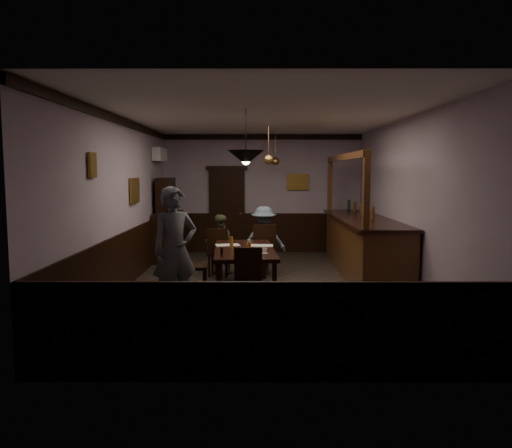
{
  "coord_description": "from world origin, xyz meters",
  "views": [
    {
      "loc": [
        -0.12,
        -8.7,
        2.06
      ],
      "look_at": [
        -0.15,
        -0.07,
        1.15
      ],
      "focal_mm": 35.0,
      "sensor_mm": 36.0,
      "label": 1
    }
  ],
  "objects_px": {
    "pendant_brass_mid": "(268,160)",
    "pendant_brass_far": "(275,161)",
    "chair_near": "(248,278)",
    "sideboard": "(168,227)",
    "dining_table": "(244,252)",
    "person_seated_left": "(219,244)",
    "soda_can": "(249,246)",
    "person_standing": "(175,250)",
    "chair_far_right": "(265,247)",
    "chair_side": "(189,262)",
    "bar_counter": "(363,244)",
    "chair_far_left": "(218,250)",
    "coffee_cup": "(265,250)",
    "pendant_iron": "(246,158)",
    "person_seated_right": "(264,240)"
  },
  "relations": [
    {
      "from": "person_standing",
      "to": "pendant_brass_mid",
      "type": "height_order",
      "value": "pendant_brass_mid"
    },
    {
      "from": "soda_can",
      "to": "pendant_iron",
      "type": "xyz_separation_m",
      "value": [
        -0.03,
        -0.7,
        1.46
      ]
    },
    {
      "from": "person_standing",
      "to": "person_seated_left",
      "type": "relative_size",
      "value": 1.54
    },
    {
      "from": "dining_table",
      "to": "pendant_brass_mid",
      "type": "distance_m",
      "value": 2.37
    },
    {
      "from": "person_standing",
      "to": "chair_far_right",
      "type": "bearing_deg",
      "value": 31.62
    },
    {
      "from": "chair_side",
      "to": "bar_counter",
      "type": "bearing_deg",
      "value": -65.24
    },
    {
      "from": "person_seated_left",
      "to": "coffee_cup",
      "type": "relative_size",
      "value": 15.01
    },
    {
      "from": "person_seated_left",
      "to": "pendant_brass_mid",
      "type": "bearing_deg",
      "value": -164.84
    },
    {
      "from": "chair_side",
      "to": "person_seated_left",
      "type": "xyz_separation_m",
      "value": [
        0.37,
        1.78,
        0.03
      ]
    },
    {
      "from": "chair_far_right",
      "to": "bar_counter",
      "type": "distance_m",
      "value": 1.98
    },
    {
      "from": "person_standing",
      "to": "chair_side",
      "type": "bearing_deg",
      "value": 56.13
    },
    {
      "from": "chair_near",
      "to": "sideboard",
      "type": "relative_size",
      "value": 0.5
    },
    {
      "from": "chair_far_right",
      "to": "coffee_cup",
      "type": "bearing_deg",
      "value": 88.87
    },
    {
      "from": "person_seated_left",
      "to": "pendant_brass_far",
      "type": "distance_m",
      "value": 2.8
    },
    {
      "from": "pendant_brass_mid",
      "to": "chair_near",
      "type": "bearing_deg",
      "value": -96.78
    },
    {
      "from": "chair_side",
      "to": "person_seated_left",
      "type": "distance_m",
      "value": 1.82
    },
    {
      "from": "bar_counter",
      "to": "chair_far_left",
      "type": "bearing_deg",
      "value": -175.8
    },
    {
      "from": "dining_table",
      "to": "pendant_brass_far",
      "type": "xyz_separation_m",
      "value": [
        0.65,
        3.39,
        1.61
      ]
    },
    {
      "from": "chair_side",
      "to": "pendant_brass_far",
      "type": "relative_size",
      "value": 1.28
    },
    {
      "from": "soda_can",
      "to": "pendant_iron",
      "type": "relative_size",
      "value": 0.14
    },
    {
      "from": "person_seated_left",
      "to": "pendant_iron",
      "type": "xyz_separation_m",
      "value": [
        0.6,
        -2.32,
        1.67
      ]
    },
    {
      "from": "bar_counter",
      "to": "pendant_iron",
      "type": "height_order",
      "value": "pendant_iron"
    },
    {
      "from": "dining_table",
      "to": "coffee_cup",
      "type": "height_order",
      "value": "coffee_cup"
    },
    {
      "from": "person_seated_left",
      "to": "soda_can",
      "type": "distance_m",
      "value": 1.74
    },
    {
      "from": "person_seated_right",
      "to": "coffee_cup",
      "type": "xyz_separation_m",
      "value": [
        -0.01,
        -2.08,
        0.12
      ]
    },
    {
      "from": "dining_table",
      "to": "chair_far_left",
      "type": "xyz_separation_m",
      "value": [
        -0.54,
        1.24,
        -0.16
      ]
    },
    {
      "from": "chair_far_left",
      "to": "chair_near",
      "type": "xyz_separation_m",
      "value": [
        0.63,
        -2.56,
        -0.01
      ]
    },
    {
      "from": "soda_can",
      "to": "pendant_iron",
      "type": "height_order",
      "value": "pendant_iron"
    },
    {
      "from": "person_standing",
      "to": "bar_counter",
      "type": "relative_size",
      "value": 0.43
    },
    {
      "from": "dining_table",
      "to": "pendant_brass_mid",
      "type": "xyz_separation_m",
      "value": [
        0.45,
        1.68,
        1.61
      ]
    },
    {
      "from": "soda_can",
      "to": "bar_counter",
      "type": "bearing_deg",
      "value": 34.45
    },
    {
      "from": "soda_can",
      "to": "bar_counter",
      "type": "relative_size",
      "value": 0.03
    },
    {
      "from": "person_seated_left",
      "to": "person_standing",
      "type": "bearing_deg",
      "value": 87.28
    },
    {
      "from": "chair_far_right",
      "to": "chair_near",
      "type": "relative_size",
      "value": 1.09
    },
    {
      "from": "sideboard",
      "to": "person_seated_right",
      "type": "bearing_deg",
      "value": -35.1
    },
    {
      "from": "person_seated_left",
      "to": "pendant_iron",
      "type": "distance_m",
      "value": 2.92
    },
    {
      "from": "chair_far_right",
      "to": "sideboard",
      "type": "height_order",
      "value": "sideboard"
    },
    {
      "from": "chair_near",
      "to": "chair_side",
      "type": "relative_size",
      "value": 0.92
    },
    {
      "from": "pendant_brass_mid",
      "to": "dining_table",
      "type": "bearing_deg",
      "value": -104.84
    },
    {
      "from": "person_standing",
      "to": "soda_can",
      "type": "height_order",
      "value": "person_standing"
    },
    {
      "from": "pendant_brass_mid",
      "to": "pendant_brass_far",
      "type": "distance_m",
      "value": 1.72
    },
    {
      "from": "chair_far_right",
      "to": "pendant_iron",
      "type": "height_order",
      "value": "pendant_iron"
    },
    {
      "from": "chair_far_left",
      "to": "pendant_iron",
      "type": "distance_m",
      "value": 2.75
    },
    {
      "from": "pendant_iron",
      "to": "pendant_brass_mid",
      "type": "xyz_separation_m",
      "value": [
        0.4,
        2.48,
        0.03
      ]
    },
    {
      "from": "chair_near",
      "to": "bar_counter",
      "type": "bearing_deg",
      "value": 51.02
    },
    {
      "from": "pendant_iron",
      "to": "pendant_brass_far",
      "type": "distance_m",
      "value": 4.23
    },
    {
      "from": "chair_far_right",
      "to": "pendant_brass_mid",
      "type": "xyz_separation_m",
      "value": [
        0.08,
        0.39,
        1.73
      ]
    },
    {
      "from": "person_seated_left",
      "to": "coffee_cup",
      "type": "xyz_separation_m",
      "value": [
        0.89,
        -2.02,
        0.2
      ]
    },
    {
      "from": "chair_far_right",
      "to": "chair_near",
      "type": "distance_m",
      "value": 2.62
    },
    {
      "from": "person_seated_right",
      "to": "sideboard",
      "type": "bearing_deg",
      "value": -34.71
    }
  ]
}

